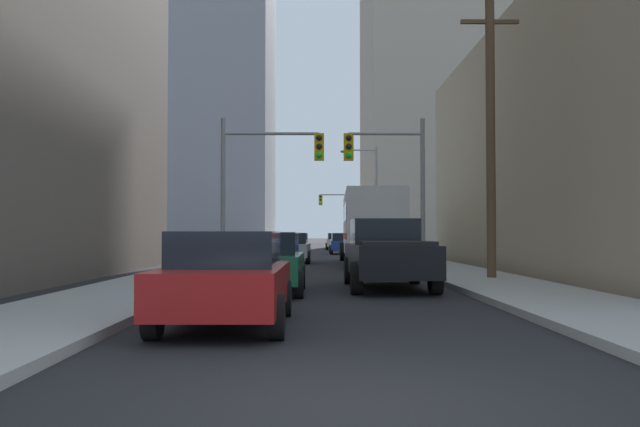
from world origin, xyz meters
name	(u,v)px	position (x,y,z in m)	size (l,w,h in m)	color
ground_plane	(356,409)	(0.00, 0.00, 0.00)	(400.00, 400.00, 0.00)	black
sidewalk_left	(261,250)	(-4.78, 50.00, 0.07)	(2.95, 160.00, 0.15)	#9E9E99
sidewalk_right	(375,250)	(4.78, 50.00, 0.07)	(2.95, 160.00, 0.15)	#9E9E99
city_bus	(371,224)	(2.39, 26.59, 1.93)	(2.88, 11.57, 3.40)	silver
pickup_truck_black	(387,254)	(1.64, 12.36, 0.93)	(2.20, 5.43, 1.90)	black
sedan_red	(227,279)	(-1.74, 4.95, 0.77)	(1.95, 4.22, 1.52)	maroon
sedan_green	(265,262)	(-1.57, 10.90, 0.77)	(1.95, 4.23, 1.52)	#195938
sedan_silver	(291,248)	(-1.51, 28.04, 0.77)	(1.95, 4.26, 1.52)	#B7BABF
sedan_blue	(343,243)	(1.75, 42.74, 0.77)	(1.95, 4.21, 1.52)	navy
sedan_beige	(337,241)	(1.70, 54.48, 0.77)	(1.95, 4.21, 1.52)	#C6B793
traffic_signal_near_left	(267,168)	(-2.18, 20.28, 4.05)	(4.04, 0.44, 6.00)	gray
traffic_signal_near_right	(389,169)	(2.58, 20.28, 4.01)	(3.18, 0.44, 6.00)	gray
traffic_signal_far_right	(340,208)	(2.26, 61.30, 4.05)	(3.87, 0.44, 6.00)	gray
utility_pole_right	(491,120)	(5.08, 14.63, 4.98)	(2.20, 0.28, 9.43)	brown
street_lamp_right	(370,189)	(3.59, 40.53, 4.56)	(2.61, 0.32, 7.50)	gray
building_left_far_tower	(203,6)	(-17.07, 93.96, 35.77)	(20.56, 24.11, 71.53)	#93939E
building_right_far_highrise	(454,60)	(19.22, 86.17, 25.67)	(24.70, 23.75, 51.34)	#B7A893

